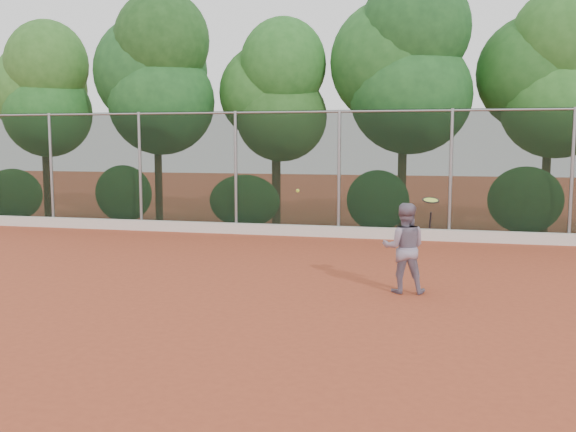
# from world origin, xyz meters

# --- Properties ---
(ground) EXTENTS (80.00, 80.00, 0.00)m
(ground) POSITION_xyz_m (0.00, 0.00, 0.00)
(ground) COLOR #A24226
(ground) RESTS_ON ground
(concrete_curb) EXTENTS (24.00, 0.20, 0.30)m
(concrete_curb) POSITION_xyz_m (0.00, 6.82, 0.15)
(concrete_curb) COLOR silver
(concrete_curb) RESTS_ON ground
(tennis_player) EXTENTS (0.81, 0.65, 1.58)m
(tennis_player) POSITION_xyz_m (2.18, 0.63, 0.79)
(tennis_player) COLOR gray
(tennis_player) RESTS_ON ground
(chainlink_fence) EXTENTS (24.09, 0.09, 3.50)m
(chainlink_fence) POSITION_xyz_m (-0.00, 7.00, 1.86)
(chainlink_fence) COLOR black
(chainlink_fence) RESTS_ON ground
(foliage_backdrop) EXTENTS (23.70, 3.63, 7.55)m
(foliage_backdrop) POSITION_xyz_m (-0.55, 8.98, 4.40)
(foliage_backdrop) COLOR #3C2417
(foliage_backdrop) RESTS_ON ground
(tennis_racket) EXTENTS (0.35, 0.35, 0.54)m
(tennis_racket) POSITION_xyz_m (2.61, 0.50, 1.61)
(tennis_racket) COLOR black
(tennis_racket) RESTS_ON ground
(tennis_ball_in_flight) EXTENTS (0.06, 0.06, 0.06)m
(tennis_ball_in_flight) POSITION_xyz_m (0.22, 0.84, 1.74)
(tennis_ball_in_flight) COLOR #B0CD2E
(tennis_ball_in_flight) RESTS_ON ground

